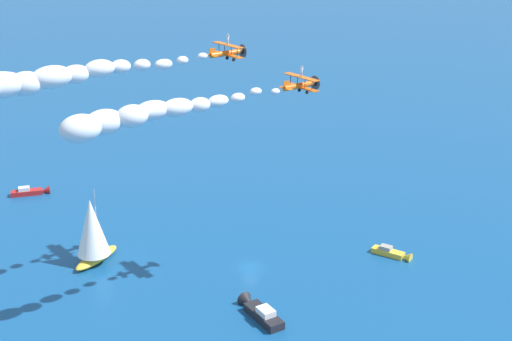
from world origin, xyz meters
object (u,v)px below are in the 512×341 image
Objects in this scene: sailboat_ahead at (92,231)px; wingwalker_wingman at (302,71)px; biplane_lead at (228,52)px; motorboat_offshore at (393,253)px; biplane_wingman at (301,84)px; motorboat_inshore at (32,191)px; motorboat_trailing at (259,311)px; wingwalker_lead at (228,39)px.

wingwalker_wingman is (35.36, 7.01, 29.13)m from sailboat_ahead.
biplane_lead is at bearing 24.13° from sailboat_ahead.
motorboat_offshore is 1.11× the size of biplane_wingman.
wingwalker_wingman is at bearing -17.43° from biplane_wingman.
motorboat_inshore is at bearing 164.49° from wingwalker_wingman.
motorboat_inshore is 1.19× the size of biplane_lead.
motorboat_inshore is at bearing 139.90° from sailboat_ahead.
biplane_wingman is at bearing 81.46° from motorboat_trailing.
wingwalker_wingman reaches higher than sailboat_ahead.
motorboat_trailing is at bearing -28.05° from motorboat_inshore.
sailboat_ahead is at bearing -160.72° from motorboat_offshore.
sailboat_ahead is at bearing 165.77° from motorboat_trailing.
sailboat_ahead is (-33.01, 8.37, 5.46)m from motorboat_trailing.
wingwalker_lead is at bearing 120.45° from motorboat_trailing.
wingwalker_lead reaches higher than biplane_lead.
biplane_lead is at bearing 167.43° from biplane_wingman.
motorboat_inshore is 4.62× the size of wingwalker_wingman.
biplane_wingman is at bearing -15.51° from motorboat_inshore.
motorboat_trailing is 35.94m from biplane_wingman.
wingwalker_wingman reaches higher than biplane_wingman.
biplane_lead is at bearing 162.57° from wingwalker_lead.
biplane_lead is 13.99m from biplane_wingman.
wingwalker_wingman is at bearing 81.31° from motorboat_trailing.
motorboat_inshore is 1.19× the size of biplane_wingman.
wingwalker_wingman is at bearing 11.21° from sailboat_ahead.
motorboat_inshore is 75.00m from biplane_wingman.
biplane_lead is (-28.60, -7.82, 36.50)m from motorboat_offshore.
wingwalker_lead is (52.05, -15.15, 38.62)m from motorboat_inshore.
sailboat_ahead reaches higher than motorboat_trailing.
biplane_lead is at bearing 167.41° from wingwalker_wingman.
biplane_lead reaches higher than sailboat_ahead.
sailboat_ahead is 2.00× the size of biplane_wingman.
motorboat_trailing reaches higher than motorboat_inshore.
motorboat_offshore is at bearing 55.75° from motorboat_trailing.
biplane_wingman is (-15.48, -10.74, 32.59)m from motorboat_offshore.
sailboat_ahead is (29.80, -25.09, 5.58)m from motorboat_inshore.
motorboat_trailing is 37.93m from wingwalker_wingman.
sailboat_ahead is at bearing -168.79° from wingwalker_wingman.
biplane_lead reaches higher than wingwalker_wingman.
motorboat_trailing is 5.13× the size of wingwalker_wingman.
wingwalker_lead reaches higher than biplane_wingman.
motorboat_inshore is 66.56m from wingwalker_lead.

